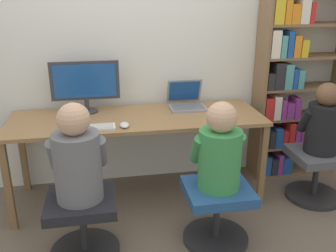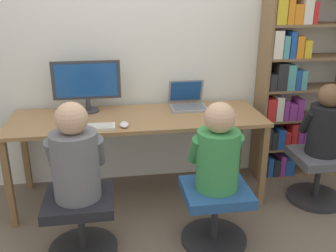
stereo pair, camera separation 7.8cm
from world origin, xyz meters
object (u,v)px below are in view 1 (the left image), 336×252
(keyboard, at_px, (88,128))
(office_chair_right, at_px, (217,209))
(office_chair_left, at_px, (83,221))
(bookshelf, at_px, (291,90))
(laptop, at_px, (187,102))
(person_near_shelf, at_px, (324,122))
(person_at_monitor, at_px, (77,158))
(person_at_laptop, at_px, (220,151))
(office_chair_side, at_px, (316,171))
(desktop_monitor, at_px, (85,85))

(keyboard, relative_size, office_chair_right, 0.86)
(office_chair_left, bearing_deg, keyboard, 82.86)
(keyboard, height_order, bookshelf, bookshelf)
(laptop, xyz_separation_m, person_near_shelf, (1.05, -0.47, -0.09))
(person_at_monitor, xyz_separation_m, person_at_laptop, (0.93, -0.02, -0.01))
(office_chair_right, bearing_deg, bookshelf, 43.56)
(office_chair_right, distance_m, office_chair_side, 1.11)
(office_chair_left, distance_m, office_chair_side, 2.00)
(person_at_monitor, bearing_deg, desktop_monitor, 87.00)
(keyboard, bearing_deg, person_near_shelf, -1.54)
(bookshelf, relative_size, person_near_shelf, 2.92)
(laptop, distance_m, office_chair_left, 1.37)
(person_near_shelf, bearing_deg, office_chair_side, -90.00)
(person_at_monitor, distance_m, person_at_laptop, 0.94)
(person_at_monitor, bearing_deg, bookshelf, 25.22)
(laptop, height_order, person_at_laptop, person_at_laptop)
(keyboard, xyz_separation_m, bookshelf, (1.85, 0.45, 0.09))
(laptop, distance_m, person_near_shelf, 1.15)
(desktop_monitor, xyz_separation_m, keyboard, (0.01, -0.43, -0.23))
(person_at_monitor, bearing_deg, office_chair_left, -90.00)
(desktop_monitor, bearing_deg, office_chair_left, -92.98)
(bookshelf, bearing_deg, laptop, -178.38)
(office_chair_side, bearing_deg, office_chair_right, -157.52)
(person_at_monitor, xyz_separation_m, bookshelf, (1.91, 0.90, 0.12))
(desktop_monitor, relative_size, bookshelf, 0.33)
(person_near_shelf, bearing_deg, office_chair_left, -168.29)
(keyboard, bearing_deg, office_chair_left, -97.14)
(keyboard, xyz_separation_m, office_chair_right, (0.88, -0.48, -0.50))
(office_chair_side, bearing_deg, person_near_shelf, 90.00)
(laptop, height_order, office_chair_left, laptop)
(office_chair_side, bearing_deg, office_chair_left, -168.40)
(office_chair_side, bearing_deg, laptop, 155.79)
(office_chair_left, bearing_deg, office_chair_side, 11.60)
(laptop, relative_size, person_near_shelf, 0.53)
(person_at_monitor, height_order, person_at_laptop, person_at_monitor)
(person_at_laptop, relative_size, bookshelf, 0.35)
(keyboard, bearing_deg, laptop, 26.09)
(bookshelf, relative_size, office_chair_side, 3.64)
(laptop, relative_size, office_chair_right, 0.66)
(desktop_monitor, relative_size, office_chair_right, 1.19)
(person_at_laptop, bearing_deg, person_at_monitor, 178.62)
(office_chair_right, bearing_deg, desktop_monitor, 134.18)
(bookshelf, xyz_separation_m, office_chair_side, (0.05, -0.50, -0.59))
(laptop, bearing_deg, desktop_monitor, 178.84)
(desktop_monitor, height_order, office_chair_left, desktop_monitor)
(person_at_laptop, xyz_separation_m, bookshelf, (0.97, 0.92, 0.14))
(keyboard, xyz_separation_m, office_chair_left, (-0.06, -0.46, -0.50))
(person_at_laptop, bearing_deg, office_chair_right, -90.00)
(office_chair_right, bearing_deg, office_chair_left, 178.65)
(keyboard, distance_m, person_at_monitor, 0.46)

